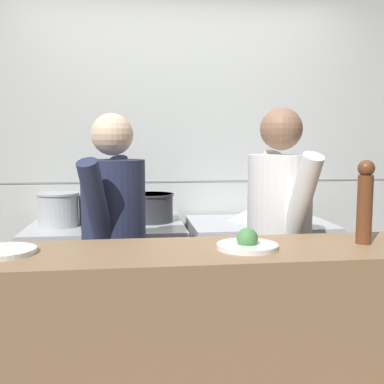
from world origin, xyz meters
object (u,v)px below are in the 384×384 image
at_px(plated_dish_appetiser, 247,243).
at_px(pepper_mill, 365,200).
at_px(mixing_bowl_steel, 247,215).
at_px(braising_pot, 152,207).
at_px(plated_dish_main, 2,251).
at_px(chef_head_cook, 114,252).
at_px(oven_range, 108,291).
at_px(sauce_pot, 102,209).
at_px(stock_pot, 58,209).
at_px(chef_sous, 279,248).

distance_m(plated_dish_appetiser, pepper_mill, 0.51).
xyz_separation_m(mixing_bowl_steel, plated_dish_appetiser, (-0.35, -1.38, 0.12)).
bearing_deg(mixing_bowl_steel, plated_dish_appetiser, -104.27).
relative_size(braising_pot, plated_dish_main, 1.24).
height_order(plated_dish_main, chef_head_cook, chef_head_cook).
xyz_separation_m(oven_range, mixing_bowl_steel, (0.96, 0.07, 0.48)).
height_order(oven_range, plated_dish_main, plated_dish_main).
bearing_deg(braising_pot, mixing_bowl_steel, 1.39).
xyz_separation_m(sauce_pot, mixing_bowl_steel, (0.98, 0.06, -0.07)).
bearing_deg(plated_dish_appetiser, sauce_pot, 115.51).
bearing_deg(pepper_mill, stock_pot, 137.91).
xyz_separation_m(sauce_pot, braising_pot, (0.33, 0.04, -0.00)).
height_order(sauce_pot, chef_head_cook, chef_head_cook).
xyz_separation_m(oven_range, chef_sous, (0.92, -0.75, 0.44)).
distance_m(plated_dish_main, plated_dish_appetiser, 0.90).
xyz_separation_m(stock_pot, plated_dish_main, (0.00, -1.24, 0.03)).
bearing_deg(chef_sous, chef_head_cook, 165.52).
bearing_deg(sauce_pot, mixing_bowl_steel, 3.50).
bearing_deg(braising_pot, chef_sous, -52.36).
bearing_deg(plated_dish_appetiser, chef_sous, 60.92).
relative_size(oven_range, chef_sous, 0.62).
bearing_deg(stock_pot, braising_pot, 8.82).
bearing_deg(plated_dish_main, oven_range, 76.97).
bearing_deg(pepper_mill, mixing_bowl_steel, 95.42).
xyz_separation_m(stock_pot, chef_head_cook, (0.38, -0.64, -0.14)).
bearing_deg(chef_sous, braising_pot, 118.28).
height_order(sauce_pot, pepper_mill, pepper_mill).
xyz_separation_m(sauce_pot, pepper_mill, (1.11, -1.30, 0.20)).
height_order(sauce_pot, mixing_bowl_steel, sauce_pot).
bearing_deg(oven_range, plated_dish_main, -103.03).
distance_m(braising_pot, plated_dish_main, 1.46).
height_order(oven_range, stock_pot, stock_pot).
height_order(oven_range, mixing_bowl_steel, mixing_bowl_steel).
bearing_deg(sauce_pot, plated_dish_main, -101.72).
distance_m(oven_range, plated_dish_main, 1.44).
height_order(oven_range, sauce_pot, sauce_pot).
xyz_separation_m(stock_pot, plated_dish_appetiser, (0.90, -1.28, 0.04)).
bearing_deg(braising_pot, plated_dish_appetiser, -77.41).
distance_m(stock_pot, plated_dish_main, 1.24).
bearing_deg(plated_dish_main, chef_head_cook, 58.55).
xyz_separation_m(sauce_pot, plated_dish_appetiser, (0.63, -1.32, 0.05)).
bearing_deg(mixing_bowl_steel, sauce_pot, -176.50).
bearing_deg(oven_range, chef_sous, -39.12).
xyz_separation_m(mixing_bowl_steel, plated_dish_main, (-1.25, -1.35, 0.11)).
bearing_deg(stock_pot, chef_head_cook, -59.38).
bearing_deg(mixing_bowl_steel, pepper_mill, -84.58).
bearing_deg(sauce_pot, chef_head_cook, -81.40).
bearing_deg(plated_dish_appetiser, pepper_mill, 2.83).
bearing_deg(chef_sous, mixing_bowl_steel, 77.98).
bearing_deg(chef_sous, sauce_pot, 131.88).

